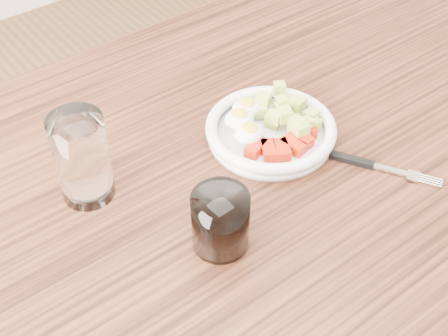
% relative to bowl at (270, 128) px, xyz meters
% --- Properties ---
extents(dining_table, '(1.50, 0.90, 0.77)m').
position_rel_bowl_xyz_m(dining_table, '(-0.11, -0.05, -0.12)').
color(dining_table, brown).
rests_on(dining_table, ground).
extents(bowl, '(0.21, 0.21, 0.05)m').
position_rel_bowl_xyz_m(bowl, '(0.00, 0.00, 0.00)').
color(bowl, white).
rests_on(bowl, dining_table).
extents(fork, '(0.11, 0.18, 0.01)m').
position_rel_bowl_xyz_m(fork, '(0.07, -0.13, -0.01)').
color(fork, black).
rests_on(fork, dining_table).
extents(water_glass, '(0.08, 0.08, 0.14)m').
position_rel_bowl_xyz_m(water_glass, '(-0.29, 0.07, 0.05)').
color(water_glass, white).
rests_on(water_glass, dining_table).
extents(coffee_glass, '(0.08, 0.08, 0.09)m').
position_rel_bowl_xyz_m(coffee_glass, '(-0.19, -0.12, 0.02)').
color(coffee_glass, white).
rests_on(coffee_glass, dining_table).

